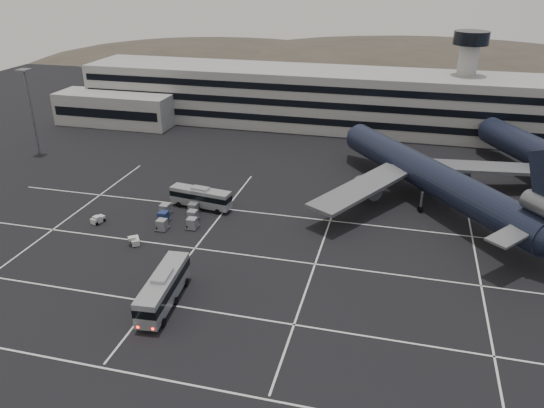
{
  "coord_description": "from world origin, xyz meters",
  "views": [
    {
      "loc": [
        21.94,
        -59.26,
        38.73
      ],
      "look_at": [
        3.85,
        11.48,
        5.0
      ],
      "focal_mm": 35.0,
      "sensor_mm": 36.0,
      "label": 1
    }
  ],
  "objects_px": {
    "bus_far": "(201,197)",
    "trijet_main": "(434,178)",
    "bus_near": "(163,288)",
    "uld_cluster": "(178,216)",
    "tug_a": "(98,219)"
  },
  "relations": [
    {
      "from": "uld_cluster",
      "to": "bus_far",
      "type": "bearing_deg",
      "value": 72.41
    },
    {
      "from": "bus_near",
      "to": "bus_far",
      "type": "distance_m",
      "value": 27.96
    },
    {
      "from": "tug_a",
      "to": "trijet_main",
      "type": "bearing_deg",
      "value": 39.3
    },
    {
      "from": "bus_near",
      "to": "bus_far",
      "type": "height_order",
      "value": "bus_near"
    },
    {
      "from": "trijet_main",
      "to": "bus_far",
      "type": "bearing_deg",
      "value": 158.73
    },
    {
      "from": "trijet_main",
      "to": "bus_near",
      "type": "distance_m",
      "value": 49.89
    },
    {
      "from": "bus_far",
      "to": "tug_a",
      "type": "distance_m",
      "value": 17.12
    },
    {
      "from": "tug_a",
      "to": "uld_cluster",
      "type": "height_order",
      "value": "uld_cluster"
    },
    {
      "from": "trijet_main",
      "to": "bus_far",
      "type": "height_order",
      "value": "trijet_main"
    },
    {
      "from": "bus_far",
      "to": "trijet_main",
      "type": "bearing_deg",
      "value": -66.38
    },
    {
      "from": "trijet_main",
      "to": "bus_far",
      "type": "xyz_separation_m",
      "value": [
        -38.06,
        -10.62,
        -3.17
      ]
    },
    {
      "from": "trijet_main",
      "to": "bus_near",
      "type": "relative_size",
      "value": 3.93
    },
    {
      "from": "trijet_main",
      "to": "uld_cluster",
      "type": "distance_m",
      "value": 43.28
    },
    {
      "from": "uld_cluster",
      "to": "bus_near",
      "type": "bearing_deg",
      "value": -70.64
    },
    {
      "from": "trijet_main",
      "to": "uld_cluster",
      "type": "xyz_separation_m",
      "value": [
        -39.85,
        -16.28,
        -4.4
      ]
    }
  ]
}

